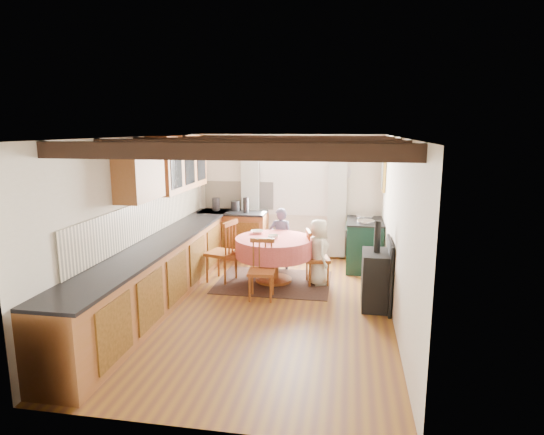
% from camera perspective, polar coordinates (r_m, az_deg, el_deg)
% --- Properties ---
extents(floor, '(3.60, 5.50, 0.00)m').
position_cam_1_polar(floor, '(6.66, -1.18, -11.09)').
color(floor, brown).
rests_on(floor, ground).
extents(ceiling, '(3.60, 5.50, 0.00)m').
position_cam_1_polar(ceiling, '(6.17, -1.27, 10.03)').
color(ceiling, white).
rests_on(ceiling, ground).
extents(wall_back, '(3.60, 0.00, 2.40)m').
position_cam_1_polar(wall_back, '(8.98, 2.10, 2.68)').
color(wall_back, silver).
rests_on(wall_back, ground).
extents(wall_front, '(3.60, 0.00, 2.40)m').
position_cam_1_polar(wall_front, '(3.75, -9.32, -9.63)').
color(wall_front, silver).
rests_on(wall_front, ground).
extents(wall_left, '(0.00, 5.50, 2.40)m').
position_cam_1_polar(wall_left, '(6.87, -16.13, -0.37)').
color(wall_left, silver).
rests_on(wall_left, ground).
extents(wall_right, '(0.00, 5.50, 2.40)m').
position_cam_1_polar(wall_right, '(6.23, 15.27, -1.49)').
color(wall_right, silver).
rests_on(wall_right, ground).
extents(beam_a, '(3.60, 0.16, 0.16)m').
position_cam_1_polar(beam_a, '(4.22, -6.48, 8.24)').
color(beam_a, black).
rests_on(beam_a, ceiling).
extents(beam_b, '(3.60, 0.16, 0.16)m').
position_cam_1_polar(beam_b, '(5.19, -3.39, 8.81)').
color(beam_b, black).
rests_on(beam_b, ceiling).
extents(beam_c, '(3.60, 0.16, 0.16)m').
position_cam_1_polar(beam_c, '(6.17, -1.27, 9.20)').
color(beam_c, black).
rests_on(beam_c, ceiling).
extents(beam_d, '(3.60, 0.16, 0.16)m').
position_cam_1_polar(beam_d, '(7.15, 0.27, 9.46)').
color(beam_d, black).
rests_on(beam_d, ceiling).
extents(beam_e, '(3.60, 0.16, 0.16)m').
position_cam_1_polar(beam_e, '(8.14, 1.44, 9.66)').
color(beam_e, black).
rests_on(beam_e, ceiling).
extents(splash_left, '(0.02, 4.50, 0.55)m').
position_cam_1_polar(splash_left, '(7.13, -14.95, 0.09)').
color(splash_left, beige).
rests_on(splash_left, wall_left).
extents(splash_back, '(1.40, 0.02, 0.55)m').
position_cam_1_polar(splash_back, '(9.14, -4.15, 2.81)').
color(splash_back, beige).
rests_on(splash_back, wall_back).
extents(base_cabinet_left, '(0.60, 5.30, 0.88)m').
position_cam_1_polar(base_cabinet_left, '(6.94, -13.54, -6.62)').
color(base_cabinet_left, brown).
rests_on(base_cabinet_left, floor).
extents(base_cabinet_back, '(1.30, 0.60, 0.88)m').
position_cam_1_polar(base_cabinet_back, '(9.03, -4.81, -2.21)').
color(base_cabinet_back, brown).
rests_on(base_cabinet_back, floor).
extents(worktop_left, '(0.64, 5.30, 0.04)m').
position_cam_1_polar(worktop_left, '(6.80, -13.56, -2.94)').
color(worktop_left, black).
rests_on(worktop_left, base_cabinet_left).
extents(worktop_back, '(1.30, 0.64, 0.04)m').
position_cam_1_polar(worktop_back, '(8.92, -4.89, 0.64)').
color(worktop_back, black).
rests_on(worktop_back, base_cabinet_back).
extents(wall_cabinet_glass, '(0.34, 1.80, 0.90)m').
position_cam_1_polar(wall_cabinet_glass, '(7.80, -11.47, 6.73)').
color(wall_cabinet_glass, brown).
rests_on(wall_cabinet_glass, wall_left).
extents(wall_cabinet_solid, '(0.34, 0.90, 0.70)m').
position_cam_1_polar(wall_cabinet_solid, '(6.43, -16.25, 5.17)').
color(wall_cabinet_solid, brown).
rests_on(wall_cabinet_solid, wall_left).
extents(window_frame, '(1.34, 0.03, 1.54)m').
position_cam_1_polar(window_frame, '(8.90, 2.74, 5.20)').
color(window_frame, white).
rests_on(window_frame, wall_back).
extents(window_pane, '(1.20, 0.01, 1.40)m').
position_cam_1_polar(window_pane, '(8.91, 2.75, 5.20)').
color(window_pane, white).
rests_on(window_pane, wall_back).
extents(curtain_left, '(0.35, 0.10, 2.10)m').
position_cam_1_polar(curtain_left, '(9.03, -2.72, 2.08)').
color(curtain_left, '#B0B0B0').
rests_on(curtain_left, wall_back).
extents(curtain_right, '(0.35, 0.10, 2.10)m').
position_cam_1_polar(curtain_right, '(8.82, 8.14, 1.77)').
color(curtain_right, '#B0B0B0').
rests_on(curtain_right, wall_back).
extents(curtain_rod, '(2.00, 0.03, 0.03)m').
position_cam_1_polar(curtain_rod, '(8.78, 2.71, 9.04)').
color(curtain_rod, black).
rests_on(curtain_rod, wall_back).
extents(wall_picture, '(0.04, 0.50, 0.60)m').
position_cam_1_polar(wall_picture, '(8.42, 13.79, 5.23)').
color(wall_picture, gold).
rests_on(wall_picture, wall_right).
extents(wall_plate, '(0.30, 0.02, 0.30)m').
position_cam_1_polar(wall_plate, '(8.81, 8.91, 5.67)').
color(wall_plate, silver).
rests_on(wall_plate, wall_back).
extents(rug, '(1.85, 1.44, 0.01)m').
position_cam_1_polar(rug, '(7.64, 0.22, -8.06)').
color(rug, black).
rests_on(rug, floor).
extents(dining_table, '(1.26, 1.26, 0.76)m').
position_cam_1_polar(dining_table, '(7.53, 0.22, -5.38)').
color(dining_table, '#D95D61').
rests_on(dining_table, floor).
extents(chair_near, '(0.41, 0.43, 0.90)m').
position_cam_1_polar(chair_near, '(6.80, -1.35, -6.57)').
color(chair_near, brown).
rests_on(chair_near, floor).
extents(chair_left, '(0.57, 0.55, 1.04)m').
position_cam_1_polar(chair_left, '(7.62, -6.36, -4.14)').
color(chair_left, brown).
rests_on(chair_left, floor).
extents(chair_right, '(0.49, 0.47, 0.91)m').
position_cam_1_polar(chair_right, '(7.48, 5.72, -4.94)').
color(chair_right, brown).
rests_on(chair_right, floor).
extents(aga_range, '(0.64, 0.99, 0.91)m').
position_cam_1_polar(aga_range, '(8.43, 11.45, -3.27)').
color(aga_range, black).
rests_on(aga_range, floor).
extents(cast_iron_stove, '(0.38, 0.63, 1.26)m').
position_cam_1_polar(cast_iron_stove, '(6.62, 12.89, -5.74)').
color(cast_iron_stove, black).
rests_on(cast_iron_stove, floor).
extents(child_far, '(0.44, 0.31, 1.13)m').
position_cam_1_polar(child_far, '(8.19, 1.09, -2.68)').
color(child_far, '#494964').
rests_on(child_far, floor).
extents(child_right, '(0.49, 0.61, 1.08)m').
position_cam_1_polar(child_right, '(7.45, 5.80, -4.33)').
color(child_right, silver).
rests_on(child_right, floor).
extents(bowl_a, '(0.27, 0.27, 0.05)m').
position_cam_1_polar(bowl_a, '(7.75, -1.86, -1.81)').
color(bowl_a, silver).
rests_on(bowl_a, dining_table).
extents(bowl_b, '(0.19, 0.19, 0.05)m').
position_cam_1_polar(bowl_b, '(7.40, 0.16, -2.41)').
color(bowl_b, silver).
rests_on(bowl_b, dining_table).
extents(cup, '(0.11, 0.11, 0.09)m').
position_cam_1_polar(cup, '(7.12, -0.20, -2.83)').
color(cup, silver).
rests_on(cup, dining_table).
extents(canister_tall, '(0.15, 0.15, 0.25)m').
position_cam_1_polar(canister_tall, '(9.00, -7.02, 1.65)').
color(canister_tall, '#262628').
rests_on(canister_tall, worktop_back).
extents(canister_wide, '(0.18, 0.18, 0.20)m').
position_cam_1_polar(canister_wide, '(8.96, -4.60, 1.46)').
color(canister_wide, '#262628').
rests_on(canister_wide, worktop_back).
extents(canister_slim, '(0.11, 0.11, 0.30)m').
position_cam_1_polar(canister_slim, '(8.72, -3.28, 1.54)').
color(canister_slim, '#262628').
rests_on(canister_slim, worktop_back).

